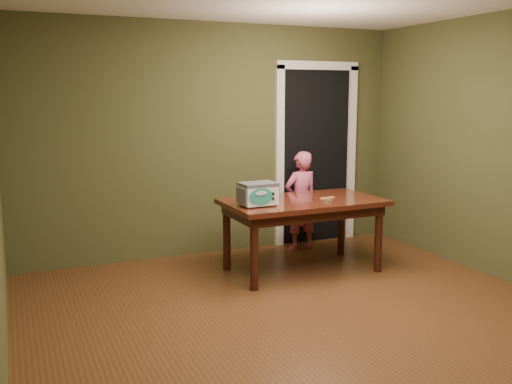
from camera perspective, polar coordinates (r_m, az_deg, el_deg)
floor at (r=4.57m, az=6.89°, el=-13.70°), size 5.00×5.00×0.00m
room_shell at (r=4.19m, az=7.37°, el=8.23°), size 4.52×5.02×2.61m
doorway at (r=7.29m, az=4.82°, el=3.77°), size 1.10×0.66×2.25m
dining_table at (r=5.85m, az=4.68°, el=-1.73°), size 1.61×0.92×0.75m
toy_oven at (r=5.49m, az=0.21°, el=-0.12°), size 0.38×0.26×0.23m
baking_pan at (r=5.76m, az=7.17°, el=-0.84°), size 0.10×0.10×0.02m
spatula at (r=5.95m, az=7.14°, el=-0.57°), size 0.18×0.06×0.01m
child at (r=6.69m, az=4.51°, el=-0.87°), size 0.45×0.31×1.16m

